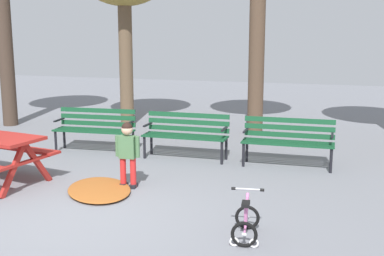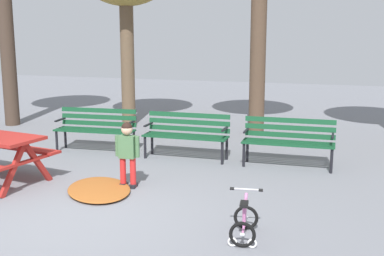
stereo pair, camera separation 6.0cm
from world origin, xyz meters
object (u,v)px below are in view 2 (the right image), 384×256
park_bench_far_left (96,126)px  park_bench_right (289,138)px  kids_bicycle (244,222)px  child_standing (127,150)px  park_bench_left (187,132)px

park_bench_far_left → park_bench_right: (3.80, 0.02, 0.00)m
park_bench_right → kids_bicycle: (-0.08, -3.33, -0.31)m
park_bench_far_left → child_standing: bearing=-50.6°
park_bench_right → kids_bicycle: size_ratio=2.71×
child_standing → kids_bicycle: (2.10, -1.33, -0.40)m
park_bench_left → park_bench_right: size_ratio=1.00×
park_bench_right → child_standing: size_ratio=1.58×
park_bench_left → child_standing: bearing=-98.1°
park_bench_far_left → kids_bicycle: 4.99m
park_bench_right → kids_bicycle: bearing=-91.4°
park_bench_right → kids_bicycle: park_bench_right is taller
park_bench_left → park_bench_far_left: bearing=-179.6°
park_bench_far_left → park_bench_left: (1.91, 0.01, 0.00)m
park_bench_far_left → kids_bicycle: (3.72, -3.31, -0.31)m
child_standing → park_bench_right: bearing=42.5°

